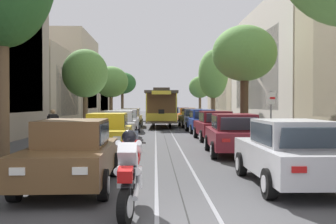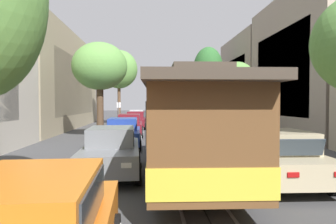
% 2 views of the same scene
% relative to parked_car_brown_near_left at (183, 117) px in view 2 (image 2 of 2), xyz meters
% --- Properties ---
extents(ground_plane, '(160.00, 160.00, 0.00)m').
position_rel_parked_car_brown_near_left_xyz_m(ground_plane, '(2.51, 20.66, -0.80)').
color(ground_plane, '#424244').
extents(trolley_track_rails, '(1.14, 67.76, 0.01)m').
position_rel_parked_car_brown_near_left_xyz_m(trolley_track_rails, '(2.51, 24.63, -0.79)').
color(trolley_track_rails, gray).
rests_on(trolley_track_rails, ground).
extents(parked_car_brown_near_left, '(2.05, 4.38, 1.58)m').
position_rel_parked_car_brown_near_left_xyz_m(parked_car_brown_near_left, '(0.00, 0.00, 0.00)').
color(parked_car_brown_near_left, brown).
rests_on(parked_car_brown_near_left, ground).
extents(parked_car_yellow_second_left, '(2.06, 4.39, 1.58)m').
position_rel_parked_car_brown_near_left_xyz_m(parked_car_yellow_second_left, '(0.01, 6.78, 0.00)').
color(parked_car_yellow_second_left, gold).
rests_on(parked_car_yellow_second_left, ground).
extents(parked_car_white_mid_left, '(2.09, 4.40, 1.58)m').
position_rel_parked_car_brown_near_left_xyz_m(parked_car_white_mid_left, '(-0.07, 12.85, 0.00)').
color(parked_car_white_mid_left, silver).
rests_on(parked_car_white_mid_left, ground).
extents(parked_car_silver_fourth_left, '(2.10, 4.41, 1.58)m').
position_rel_parked_car_brown_near_left_xyz_m(parked_car_silver_fourth_left, '(-0.12, 18.61, 0.00)').
color(parked_car_silver_fourth_left, '#B7B7BC').
rests_on(parked_car_silver_fourth_left, ground).
extents(parked_car_beige_fifth_left, '(2.03, 4.37, 1.58)m').
position_rel_parked_car_brown_near_left_xyz_m(parked_car_beige_fifth_left, '(-0.17, 24.92, 0.00)').
color(parked_car_beige_fifth_left, '#C1B28E').
rests_on(parked_car_beige_fifth_left, ground).
extents(parked_car_silver_near_right, '(2.02, 4.37, 1.58)m').
position_rel_parked_car_brown_near_left_xyz_m(parked_car_silver_near_right, '(5.18, -0.07, 0.00)').
color(parked_car_silver_near_right, '#B7B7BC').
rests_on(parked_car_silver_near_right, ground).
extents(parked_car_maroon_second_right, '(2.14, 4.42, 1.58)m').
position_rel_parked_car_brown_near_left_xyz_m(parked_car_maroon_second_right, '(4.97, 5.73, 0.00)').
color(parked_car_maroon_second_right, maroon).
rests_on(parked_car_maroon_second_right, ground).
extents(parked_car_maroon_mid_right, '(2.06, 4.39, 1.58)m').
position_rel_parked_car_brown_near_left_xyz_m(parked_car_maroon_mid_right, '(5.19, 11.87, 0.00)').
color(parked_car_maroon_mid_right, maroon).
rests_on(parked_car_maroon_mid_right, ground).
extents(parked_car_blue_fourth_right, '(2.09, 4.40, 1.58)m').
position_rel_parked_car_brown_near_left_xyz_m(parked_car_blue_fourth_right, '(5.16, 17.54, 0.00)').
color(parked_car_blue_fourth_right, '#233D93').
rests_on(parked_car_blue_fourth_right, ground).
extents(parked_car_grey_fifth_right, '(2.14, 4.42, 1.58)m').
position_rel_parked_car_brown_near_left_xyz_m(parked_car_grey_fifth_right, '(5.02, 23.57, 0.00)').
color(parked_car_grey_fifth_right, slate).
rests_on(parked_car_grey_fifth_right, ground).
extents(street_tree_kerb_left_near, '(3.13, 3.33, 8.27)m').
position_rel_parked_car_brown_near_left_xyz_m(street_tree_kerb_left_near, '(-2.45, 2.09, 5.05)').
color(street_tree_kerb_left_near, brown).
rests_on(street_tree_kerb_left_near, ground).
extents(street_tree_kerb_left_second, '(2.65, 2.47, 5.16)m').
position_rel_parked_car_brown_near_left_xyz_m(street_tree_kerb_left_second, '(-2.13, 13.74, 2.92)').
color(street_tree_kerb_left_second, brown).
rests_on(street_tree_kerb_left_second, ground).
extents(street_tree_kerb_right_near, '(3.99, 3.23, 8.09)m').
position_rel_parked_car_brown_near_left_xyz_m(street_tree_kerb_right_near, '(7.03, 0.69, 5.18)').
color(street_tree_kerb_right_near, brown).
rests_on(street_tree_kerb_right_near, ground).
extents(street_tree_kerb_right_second, '(3.70, 3.40, 6.48)m').
position_rel_parked_car_brown_near_left_xyz_m(street_tree_kerb_right_second, '(7.08, 13.10, 4.01)').
color(street_tree_kerb_right_second, '#4C3826').
rests_on(street_tree_kerb_right_second, ground).
extents(cable_car_trolley, '(2.75, 9.16, 3.28)m').
position_rel_parked_car_brown_near_left_xyz_m(cable_car_trolley, '(2.51, 24.68, 0.86)').
color(cable_car_trolley, brown).
rests_on(cable_car_trolley, ground).
extents(motorcycle_with_rider, '(0.55, 1.97, 1.50)m').
position_rel_parked_car_brown_near_left_xyz_m(motorcycle_with_rider, '(1.50, -2.35, -0.03)').
color(motorcycle_with_rider, black).
rests_on(motorcycle_with_rider, ground).
extents(pedestrian_on_left_pavement, '(0.55, 0.38, 1.72)m').
position_rel_parked_car_brown_near_left_xyz_m(pedestrian_on_left_pavement, '(-2.79, 9.05, 0.17)').
color(pedestrian_on_left_pavement, '#282D38').
rests_on(pedestrian_on_left_pavement, ground).
extents(fire_hydrant, '(0.40, 0.22, 0.84)m').
position_rel_parked_car_brown_near_left_xyz_m(fire_hydrant, '(-1.68, -0.41, -0.38)').
color(fire_hydrant, '#B2B2B7').
rests_on(fire_hydrant, ground).
extents(street_sign_post, '(0.36, 0.09, 2.49)m').
position_rel_parked_car_brown_near_left_xyz_m(street_sign_post, '(6.53, 6.05, 0.76)').
color(street_sign_post, slate).
rests_on(street_sign_post, ground).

